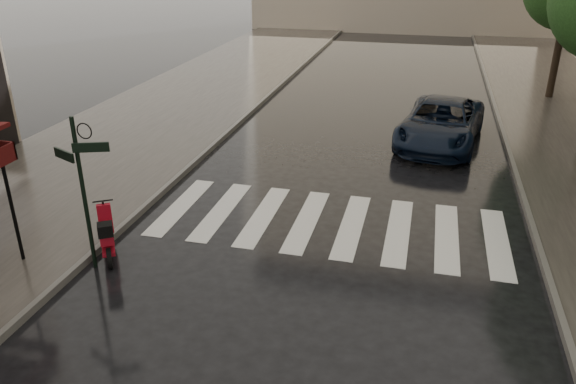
% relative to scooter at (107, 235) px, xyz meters
% --- Properties ---
extents(ground, '(120.00, 120.00, 0.00)m').
position_rel_scooter_xyz_m(ground, '(1.16, -3.47, -0.47)').
color(ground, black).
rests_on(ground, ground).
extents(sidewalk_near, '(6.00, 60.00, 0.12)m').
position_rel_scooter_xyz_m(sidewalk_near, '(-3.34, 8.53, -0.41)').
color(sidewalk_near, '#38332D').
rests_on(sidewalk_near, ground).
extents(curb_near, '(0.12, 60.00, 0.16)m').
position_rel_scooter_xyz_m(curb_near, '(-0.29, 8.53, -0.39)').
color(curb_near, '#595651').
rests_on(curb_near, ground).
extents(curb_far, '(0.12, 60.00, 0.16)m').
position_rel_scooter_xyz_m(curb_far, '(8.61, 8.53, -0.39)').
color(curb_far, '#595651').
rests_on(curb_far, ground).
extents(crosswalk, '(7.85, 3.20, 0.01)m').
position_rel_scooter_xyz_m(crosswalk, '(4.13, 2.53, -0.46)').
color(crosswalk, silver).
rests_on(crosswalk, ground).
extents(signpost, '(1.17, 0.29, 3.10)m').
position_rel_scooter_xyz_m(signpost, '(-0.03, -0.47, 1.36)').
color(signpost, black).
rests_on(signpost, ground).
extents(scooter, '(0.93, 1.34, 1.01)m').
position_rel_scooter_xyz_m(scooter, '(0.00, 0.00, 0.00)').
color(scooter, black).
rests_on(scooter, ground).
extents(parked_car, '(3.00, 5.24, 1.38)m').
position_rel_scooter_xyz_m(parked_car, '(6.54, 8.83, 0.22)').
color(parked_car, black).
rests_on(parked_car, ground).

